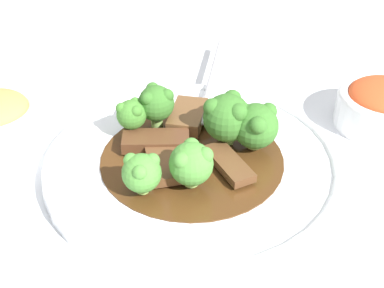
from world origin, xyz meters
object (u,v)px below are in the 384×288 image
object	(u,v)px
broccoli_floret_0	(142,172)
broccoli_floret_2	(156,103)
serving_spoon	(205,102)
beef_strip_1	(229,163)
broccoli_floret_1	(227,117)
broccoli_floret_5	(191,163)
beef_strip_0	(188,116)
main_plate	(192,162)
broccoli_floret_3	(256,125)
beef_strip_3	(167,165)
broccoli_floret_4	(131,114)
beef_strip_2	(156,141)

from	to	relation	value
broccoli_floret_0	broccoli_floret_2	bearing A→B (deg)	176.75
serving_spoon	beef_strip_1	bearing A→B (deg)	11.57
broccoli_floret_1	broccoli_floret_5	world-z (taller)	broccoli_floret_1
beef_strip_0	broccoli_floret_1	world-z (taller)	broccoli_floret_1
beef_strip_0	broccoli_floret_2	size ratio (longest dim) A/B	1.31
broccoli_floret_2	broccoli_floret_5	distance (m)	0.11
main_plate	broccoli_floret_5	world-z (taller)	broccoli_floret_5
broccoli_floret_3	broccoli_floret_5	world-z (taller)	broccoli_floret_3
beef_strip_1	broccoli_floret_2	distance (m)	0.11
main_plate	broccoli_floret_1	bearing A→B (deg)	124.85
main_plate	broccoli_floret_0	bearing A→B (deg)	-38.94
broccoli_floret_0	broccoli_floret_3	world-z (taller)	broccoli_floret_3
broccoli_floret_1	broccoli_floret_2	xyz separation A→B (m)	(-0.03, -0.08, -0.00)
beef_strip_3	broccoli_floret_0	size ratio (longest dim) A/B	1.56
beef_strip_0	broccoli_floret_3	size ratio (longest dim) A/B	1.36
beef_strip_0	broccoli_floret_4	bearing A→B (deg)	-66.23
broccoli_floret_0	broccoli_floret_3	size ratio (longest dim) A/B	0.82
main_plate	beef_strip_0	distance (m)	0.07
beef_strip_3	serving_spoon	size ratio (longest dim) A/B	0.28
broccoli_floret_1	beef_strip_3	bearing A→B (deg)	-51.78
main_plate	beef_strip_3	world-z (taller)	beef_strip_3
beef_strip_1	beef_strip_3	distance (m)	0.06
broccoli_floret_3	serving_spoon	size ratio (longest dim) A/B	0.22
broccoli_floret_2	broccoli_floret_4	distance (m)	0.03
broccoli_floret_0	broccoli_floret_5	distance (m)	0.05
beef_strip_1	broccoli_floret_2	bearing A→B (deg)	-132.38
beef_strip_0	beef_strip_1	world-z (taller)	beef_strip_0
beef_strip_3	broccoli_floret_3	size ratio (longest dim) A/B	1.28
broccoli_floret_5	serving_spoon	world-z (taller)	broccoli_floret_5
beef_strip_0	beef_strip_1	xyz separation A→B (m)	(0.08, 0.04, -0.00)
beef_strip_3	beef_strip_1	bearing A→B (deg)	93.64
beef_strip_3	broccoli_floret_5	distance (m)	0.04
main_plate	broccoli_floret_5	size ratio (longest dim) A/B	6.74
main_plate	beef_strip_0	world-z (taller)	beef_strip_0
main_plate	beef_strip_2	bearing A→B (deg)	-112.78
beef_strip_1	main_plate	bearing A→B (deg)	-116.34
broccoli_floret_0	serving_spoon	bearing A→B (deg)	159.01
broccoli_floret_2	broccoli_floret_1	bearing A→B (deg)	70.76
beef_strip_3	broccoli_floret_4	xyz separation A→B (m)	(-0.06, -0.04, 0.02)
broccoli_floret_1	broccoli_floret_2	bearing A→B (deg)	-109.24
beef_strip_0	beef_strip_3	xyz separation A→B (m)	(0.09, -0.02, -0.00)
beef_strip_1	beef_strip_3	bearing A→B (deg)	-86.36
beef_strip_2	broccoli_floret_2	bearing A→B (deg)	-178.06
beef_strip_2	broccoli_floret_0	distance (m)	0.08
broccoli_floret_1	broccoli_floret_4	world-z (taller)	broccoli_floret_1
beef_strip_1	broccoli_floret_1	world-z (taller)	broccoli_floret_1
beef_strip_0	broccoli_floret_5	xyz separation A→B (m)	(0.11, 0.01, 0.02)
beef_strip_0	broccoli_floret_1	distance (m)	0.06
broccoli_floret_2	broccoli_floret_5	world-z (taller)	broccoli_floret_2
broccoli_floret_2	broccoli_floret_4	world-z (taller)	broccoli_floret_2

